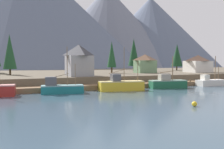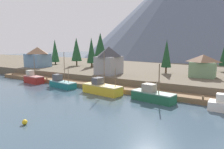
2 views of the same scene
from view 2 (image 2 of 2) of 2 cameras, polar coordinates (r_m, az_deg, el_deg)
ground_plane at (r=64.66m, az=8.49°, el=-1.76°), size 400.00×400.00×1.00m
dock at (r=48.80m, az=-0.08°, el=-3.69°), size 80.00×4.00×1.60m
shoreline_bank at (r=75.44m, az=12.20°, el=0.89°), size 400.00×56.00×2.50m
mountain_west_peak at (r=180.11m, az=21.54°, el=17.12°), size 171.81×171.81×80.84m
fishing_boat_red at (r=61.74m, az=-20.60°, el=-1.07°), size 6.37×3.18×7.55m
fishing_boat_teal at (r=53.23m, az=-13.48°, el=-2.34°), size 7.99×3.69×8.73m
fishing_boat_yellow at (r=45.20m, az=-2.81°, el=-3.80°), size 9.40×4.09×8.86m
fishing_boat_green at (r=39.93m, az=10.97°, el=-5.59°), size 8.47×4.00×7.13m
house_green at (r=56.16m, az=23.45°, el=2.21°), size 6.13×4.46×5.60m
house_grey at (r=57.07m, az=-0.86°, el=3.93°), size 5.68×7.08×7.49m
house_blue at (r=80.25m, az=-19.55°, el=4.55°), size 7.68×6.86×7.14m
conifer_near_left at (r=60.60m, az=14.60°, el=5.54°), size 2.80×2.80×9.44m
conifer_near_right at (r=81.20m, az=-9.65°, el=6.77°), size 3.95×3.95×10.68m
conifer_mid_left at (r=88.87m, az=-3.19°, el=7.74°), size 5.66×5.66×12.94m
conifer_mid_right at (r=88.75m, az=-15.24°, el=6.26°), size 3.36×3.36×10.14m
conifer_back_left at (r=75.42m, az=-5.61°, el=6.56°), size 3.37×3.37×10.52m
channel_buoy at (r=30.62m, az=-22.63°, el=-11.85°), size 0.70×0.70×0.70m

